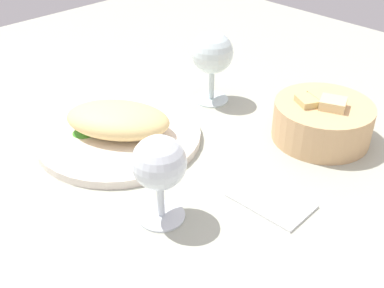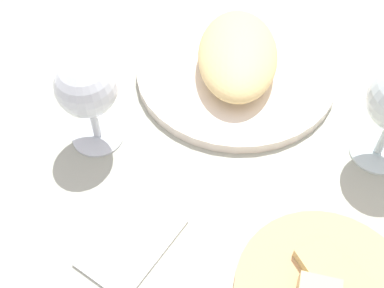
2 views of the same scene
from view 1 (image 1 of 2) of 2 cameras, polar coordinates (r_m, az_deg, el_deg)
The scene contains 8 objects.
ground_plane at distance 85.07cm, azimuth -1.77°, elevation 1.59°, with size 140.00×140.00×2.00cm, color #AAAE9B.
plate at distance 81.32cm, azimuth -8.63°, elevation 0.97°, with size 27.30×27.30×1.40cm, color white.
omelette at distance 79.71cm, azimuth -8.82°, elevation 2.87°, with size 17.49×10.53×4.86cm, color #EECC82.
lettuce_garnish at distance 81.39cm, azimuth -12.80°, elevation 1.81°, with size 3.76×3.76×1.76cm, color #3C8E2B.
bread_basket at distance 82.25cm, azimuth 15.19°, elevation 2.77°, with size 16.17×16.17×8.02cm.
wine_glass_near at distance 60.31cm, azimuth -3.92°, elevation -2.70°, with size 7.10×7.10×12.45cm.
wine_glass_far at distance 89.16cm, azimuth 2.43°, elevation 10.45°, with size 7.67×7.67×13.55cm.
folded_napkin at distance 68.30cm, azimuth 9.39°, elevation -6.53°, with size 11.00×7.00×0.80cm, color white.
Camera 1 is at (53.91, -48.44, 43.54)cm, focal length 44.90 mm.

